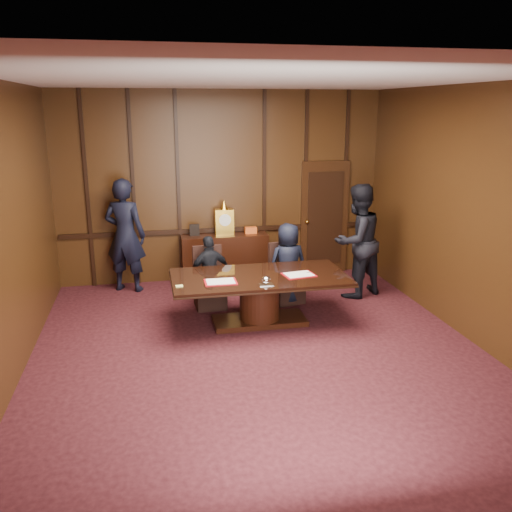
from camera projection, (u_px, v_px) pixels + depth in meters
The scene contains 13 objects.
room at pixel (264, 226), 6.87m from camera, with size 7.00×7.04×3.50m.
sideboard at pixel (225, 256), 10.14m from camera, with size 1.60×0.45×1.54m.
conference_table at pixel (259, 291), 8.13m from camera, with size 2.62×1.32×0.76m.
folder_left at pixel (221, 282), 7.75m from camera, with size 0.46×0.34×0.02m.
folder_right at pixel (299, 275), 8.08m from camera, with size 0.50×0.39×0.02m.
inkstand at pixel (266, 281), 7.63m from camera, with size 0.20×0.14×0.12m.
notepad at pixel (179, 286), 7.57m from camera, with size 0.10×0.07×0.01m, color #FAF47A.
chair_left at pixel (210, 289), 8.89m from camera, with size 0.51×0.51×0.99m.
chair_right at pixel (286, 284), 9.14m from camera, with size 0.57×0.57×0.99m.
signatory_left at pixel (210, 273), 8.74m from camera, with size 0.71×0.30×1.21m, color black.
signatory_right at pixel (288, 264), 8.97m from camera, with size 0.67×0.43×1.36m, color black.
witness_left at pixel (125, 235), 9.51m from camera, with size 0.74×0.48×2.02m, color black.
witness_right at pixel (357, 241), 9.24m from camera, with size 0.95×0.74×1.95m, color black.
Camera 1 is at (-1.38, -6.43, 3.18)m, focal length 38.00 mm.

